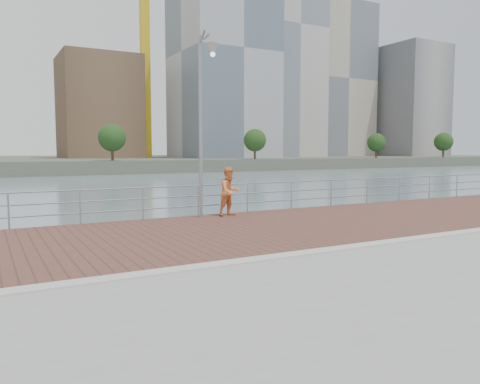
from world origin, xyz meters
TOP-DOWN VIEW (x-y plane):
  - water at (0.00, 0.00)m, footprint 400.00×400.00m
  - brick_lane at (0.00, 3.60)m, footprint 40.00×6.80m
  - curb at (0.00, 0.00)m, footprint 40.00×0.40m
  - far_shore at (0.00, 122.50)m, footprint 320.00×95.00m
  - guardrail at (0.00, 7.00)m, footprint 39.06×0.06m
  - street_lamp at (0.92, 6.05)m, footprint 0.44×1.29m
  - bystander at (1.97, 6.33)m, footprint 0.95×0.80m
  - tower_crane at (27.36, 104.00)m, footprint 47.00×2.00m
  - skyline at (31.06, 104.52)m, footprint 233.00×41.00m
  - shoreline_trees at (31.34, 77.00)m, footprint 169.48×4.99m

SIDE VIEW (x-z plane):
  - water at x=0.00m, z-range -2.00..-2.00m
  - far_shore at x=0.00m, z-range -2.00..0.50m
  - brick_lane at x=0.00m, z-range 0.00..0.02m
  - curb at x=0.00m, z-range 0.00..0.06m
  - guardrail at x=0.00m, z-range 0.13..1.25m
  - bystander at x=1.97m, z-range 0.02..1.76m
  - shoreline_trees at x=31.34m, z-range 0.98..7.64m
  - street_lamp at x=0.92m, z-range 1.28..7.38m
  - skyline at x=31.06m, z-range -11.92..60.81m
  - tower_crane at x=27.36m, z-range 8.15..58.85m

